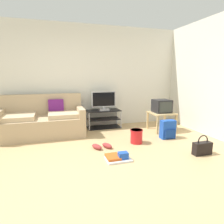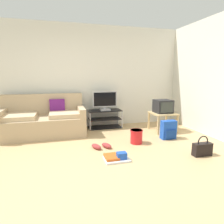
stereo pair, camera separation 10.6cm
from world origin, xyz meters
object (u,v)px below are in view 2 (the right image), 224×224
object	(u,v)px
side_table	(163,115)
crt_tv	(163,106)
flat_tv	(105,101)
backpack	(168,130)
couch	(44,120)
cleaning_bucket	(136,136)
handbag	(202,149)
floor_tray	(116,158)
tv_stand	(105,119)
sneakers_pair	(101,146)

from	to	relation	value
side_table	crt_tv	xyz separation A→B (m)	(-0.00, 0.02, 0.23)
flat_tv	side_table	distance (m)	1.55
side_table	backpack	distance (m)	0.65
couch	flat_tv	distance (m)	1.61
cleaning_bucket	side_table	bearing A→B (deg)	34.26
side_table	handbag	world-z (taller)	side_table
flat_tv	backpack	distance (m)	1.80
side_table	floor_tray	distance (m)	2.14
cleaning_bucket	floor_tray	bearing A→B (deg)	-133.49
floor_tray	crt_tv	bearing A→B (deg)	39.91
couch	backpack	bearing A→B (deg)	-21.33
side_table	floor_tray	world-z (taller)	side_table
couch	tv_stand	world-z (taller)	couch
crt_tv	floor_tray	bearing A→B (deg)	-140.09
couch	sneakers_pair	size ratio (longest dim) A/B	4.49
handbag	cleaning_bucket	distance (m)	1.26
handbag	floor_tray	bearing A→B (deg)	171.67
side_table	handbag	bearing A→B (deg)	-93.82
sneakers_pair	floor_tray	distance (m)	0.59
side_table	couch	bearing A→B (deg)	170.85
flat_tv	handbag	xyz separation A→B (m)	(1.24, -2.25, -0.61)
couch	flat_tv	size ratio (longest dim) A/B	2.90
tv_stand	crt_tv	world-z (taller)	crt_tv
flat_tv	sneakers_pair	size ratio (longest dim) A/B	1.55
flat_tv	handbag	distance (m)	2.64
couch	tv_stand	size ratio (longest dim) A/B	2.13
crt_tv	couch	bearing A→B (deg)	171.16
couch	flat_tv	xyz separation A→B (m)	(1.54, 0.22, 0.39)
sneakers_pair	couch	bearing A→B (deg)	132.69
sneakers_pair	floor_tray	bearing A→B (deg)	-77.20
flat_tv	floor_tray	size ratio (longest dim) A/B	1.57
couch	side_table	bearing A→B (deg)	-9.15
couch	handbag	world-z (taller)	couch
tv_stand	floor_tray	bearing A→B (deg)	-97.69
handbag	sneakers_pair	bearing A→B (deg)	154.12
handbag	tv_stand	bearing A→B (deg)	118.74
flat_tv	floor_tray	xyz separation A→B (m)	(-0.28, -2.02, -0.69)
couch	cleaning_bucket	size ratio (longest dim) A/B	6.60
crt_tv	sneakers_pair	world-z (taller)	crt_tv
crt_tv	floor_tray	distance (m)	2.20
crt_tv	handbag	world-z (taller)	crt_tv
backpack	floor_tray	world-z (taller)	backpack
cleaning_bucket	sneakers_pair	size ratio (longest dim) A/B	0.68
couch	flat_tv	bearing A→B (deg)	7.93
sneakers_pair	backpack	bearing A→B (deg)	6.36
backpack	sneakers_pair	world-z (taller)	backpack
tv_stand	flat_tv	xyz separation A→B (m)	(-0.00, -0.02, 0.49)
flat_tv	crt_tv	bearing A→B (deg)	-26.24
flat_tv	backpack	world-z (taller)	flat_tv
flat_tv	side_table	size ratio (longest dim) A/B	1.14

